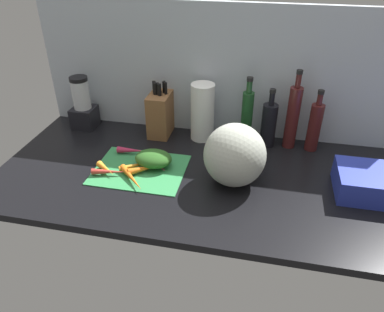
{
  "coord_description": "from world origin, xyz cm",
  "views": [
    {
      "loc": [
        20.78,
        -122.45,
        86.05
      ],
      "look_at": [
        -4.03,
        -5.21,
        11.14
      ],
      "focal_mm": 34.49,
      "sensor_mm": 36.0,
      "label": 1
    }
  ],
  "objects_px": {
    "carrot_5": "(109,172)",
    "dish_rack": "(375,183)",
    "carrot_6": "(156,164)",
    "carrot_3": "(131,178)",
    "bottle_3": "(315,126)",
    "bottle_2": "(293,116)",
    "knife_block": "(161,113)",
    "bottle_0": "(247,117)",
    "cutting_board": "(140,169)",
    "blender_appliance": "(83,106)",
    "carrot_2": "(132,150)",
    "carrot_4": "(139,165)",
    "carrot_0": "(146,168)",
    "carrot_1": "(106,169)",
    "bottle_1": "(269,124)",
    "paper_towel_roll": "(202,112)",
    "winter_squash": "(235,155)"
  },
  "relations": [
    {
      "from": "carrot_0",
      "to": "bottle_0",
      "type": "bearing_deg",
      "value": 40.41
    },
    {
      "from": "carrot_4",
      "to": "carrot_3",
      "type": "bearing_deg",
      "value": -88.56
    },
    {
      "from": "carrot_0",
      "to": "carrot_1",
      "type": "bearing_deg",
      "value": -166.48
    },
    {
      "from": "carrot_0",
      "to": "bottle_1",
      "type": "xyz_separation_m",
      "value": [
        0.47,
        0.34,
        0.08
      ]
    },
    {
      "from": "carrot_0",
      "to": "bottle_2",
      "type": "height_order",
      "value": "bottle_2"
    },
    {
      "from": "carrot_2",
      "to": "blender_appliance",
      "type": "height_order",
      "value": "blender_appliance"
    },
    {
      "from": "bottle_0",
      "to": "carrot_0",
      "type": "bearing_deg",
      "value": -139.59
    },
    {
      "from": "carrot_3",
      "to": "bottle_0",
      "type": "relative_size",
      "value": 0.55
    },
    {
      "from": "carrot_0",
      "to": "winter_squash",
      "type": "relative_size",
      "value": 0.6
    },
    {
      "from": "carrot_4",
      "to": "bottle_2",
      "type": "distance_m",
      "value": 0.7
    },
    {
      "from": "bottle_0",
      "to": "carrot_6",
      "type": "bearing_deg",
      "value": -141.45
    },
    {
      "from": "carrot_5",
      "to": "bottle_1",
      "type": "height_order",
      "value": "bottle_1"
    },
    {
      "from": "carrot_4",
      "to": "bottle_0",
      "type": "distance_m",
      "value": 0.52
    },
    {
      "from": "carrot_5",
      "to": "paper_towel_roll",
      "type": "bearing_deg",
      "value": 51.84
    },
    {
      "from": "carrot_6",
      "to": "cutting_board",
      "type": "bearing_deg",
      "value": -153.76
    },
    {
      "from": "cutting_board",
      "to": "blender_appliance",
      "type": "xyz_separation_m",
      "value": [
        -0.39,
        0.32,
        0.11
      ]
    },
    {
      "from": "carrot_2",
      "to": "carrot_5",
      "type": "bearing_deg",
      "value": -100.98
    },
    {
      "from": "carrot_3",
      "to": "knife_block",
      "type": "distance_m",
      "value": 0.43
    },
    {
      "from": "winter_squash",
      "to": "bottle_0",
      "type": "xyz_separation_m",
      "value": [
        0.02,
        0.31,
        0.01
      ]
    },
    {
      "from": "carrot_1",
      "to": "bottle_1",
      "type": "distance_m",
      "value": 0.74
    },
    {
      "from": "carrot_1",
      "to": "bottle_1",
      "type": "height_order",
      "value": "bottle_1"
    },
    {
      "from": "bottle_0",
      "to": "carrot_4",
      "type": "bearing_deg",
      "value": -144.63
    },
    {
      "from": "carrot_3",
      "to": "blender_appliance",
      "type": "distance_m",
      "value": 0.57
    },
    {
      "from": "carrot_6",
      "to": "bottle_1",
      "type": "relative_size",
      "value": 0.48
    },
    {
      "from": "carrot_6",
      "to": "carrot_3",
      "type": "bearing_deg",
      "value": -118.94
    },
    {
      "from": "carrot_5",
      "to": "paper_towel_roll",
      "type": "distance_m",
      "value": 0.51
    },
    {
      "from": "carrot_3",
      "to": "carrot_4",
      "type": "xyz_separation_m",
      "value": [
        -0.0,
        0.1,
        -0.0
      ]
    },
    {
      "from": "carrot_3",
      "to": "bottle_3",
      "type": "relative_size",
      "value": 0.63
    },
    {
      "from": "carrot_1",
      "to": "carrot_3",
      "type": "bearing_deg",
      "value": -16.47
    },
    {
      "from": "paper_towel_roll",
      "to": "dish_rack",
      "type": "distance_m",
      "value": 0.77
    },
    {
      "from": "cutting_board",
      "to": "carrot_4",
      "type": "relative_size",
      "value": 2.2
    },
    {
      "from": "paper_towel_roll",
      "to": "bottle_0",
      "type": "bearing_deg",
      "value": -5.56
    },
    {
      "from": "carrot_0",
      "to": "knife_block",
      "type": "bearing_deg",
      "value": 95.42
    },
    {
      "from": "carrot_6",
      "to": "bottle_1",
      "type": "height_order",
      "value": "bottle_1"
    },
    {
      "from": "carrot_3",
      "to": "carrot_6",
      "type": "distance_m",
      "value": 0.14
    },
    {
      "from": "paper_towel_roll",
      "to": "bottle_1",
      "type": "xyz_separation_m",
      "value": [
        0.3,
        -0.0,
        -0.03
      ]
    },
    {
      "from": "cutting_board",
      "to": "carrot_3",
      "type": "height_order",
      "value": "carrot_3"
    },
    {
      "from": "bottle_0",
      "to": "carrot_1",
      "type": "bearing_deg",
      "value": -146.16
    },
    {
      "from": "carrot_5",
      "to": "carrot_1",
      "type": "bearing_deg",
      "value": 144.16
    },
    {
      "from": "carrot_4",
      "to": "bottle_0",
      "type": "bearing_deg",
      "value": 35.37
    },
    {
      "from": "carrot_2",
      "to": "bottle_3",
      "type": "height_order",
      "value": "bottle_3"
    },
    {
      "from": "carrot_0",
      "to": "carrot_5",
      "type": "height_order",
      "value": "carrot_0"
    },
    {
      "from": "bottle_3",
      "to": "bottle_2",
      "type": "bearing_deg",
      "value": 176.44
    },
    {
      "from": "cutting_board",
      "to": "carrot_3",
      "type": "relative_size",
      "value": 2.09
    },
    {
      "from": "cutting_board",
      "to": "knife_block",
      "type": "bearing_deg",
      "value": 90.35
    },
    {
      "from": "carrot_5",
      "to": "dish_rack",
      "type": "bearing_deg",
      "value": 5.5
    },
    {
      "from": "carrot_3",
      "to": "bottle_0",
      "type": "height_order",
      "value": "bottle_0"
    },
    {
      "from": "knife_block",
      "to": "bottle_3",
      "type": "xyz_separation_m",
      "value": [
        0.7,
        -0.01,
        0.01
      ]
    },
    {
      "from": "carrot_6",
      "to": "dish_rack",
      "type": "relative_size",
      "value": 0.47
    },
    {
      "from": "carrot_2",
      "to": "carrot_4",
      "type": "distance_m",
      "value": 0.12
    }
  ]
}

